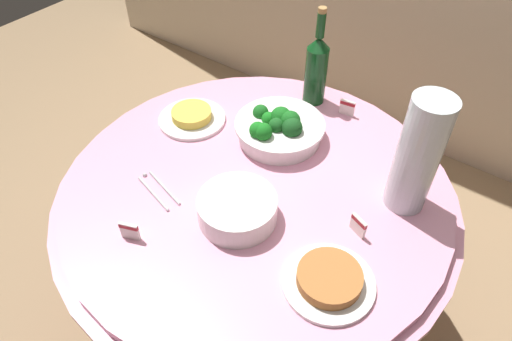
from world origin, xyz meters
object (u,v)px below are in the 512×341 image
Objects in this scene: food_plate_fried_egg at (192,117)px; label_placard_mid at (347,107)px; decorative_fruit_vase at (416,162)px; food_plate_peanuts at (329,280)px; plate_stack at (237,209)px; label_placard_rear at (129,230)px; broccoli_bowl at (279,128)px; wine_bottle at (316,68)px; serving_tongs at (157,189)px; label_placard_front at (358,225)px.

label_placard_mid is (0.39, 0.33, 0.02)m from food_plate_fried_egg.
food_plate_peanuts is (-0.03, -0.35, -0.13)m from decorative_fruit_vase.
label_placard_rear is (-0.18, -0.21, -0.00)m from plate_stack.
plate_stack is 0.30m from food_plate_peanuts.
broccoli_bowl is 0.82× the size of decorative_fruit_vase.
wine_bottle is at bearing 178.26° from label_placard_mid.
plate_stack is at bearing 12.74° from serving_tongs.
plate_stack is 0.45m from food_plate_fried_egg.
plate_stack is 0.57m from label_placard_mid.
decorative_fruit_vase is at bearing 43.76° from plate_stack.
decorative_fruit_vase reaches higher than label_placard_rear.
label_placard_front is at bearing -47.60° from wine_bottle.
label_placard_mid is (0.26, 0.62, 0.03)m from serving_tongs.
serving_tongs is 3.03× the size of label_placard_rear.
decorative_fruit_vase is (0.33, 0.32, 0.11)m from plate_stack.
label_placard_rear is at bearing -94.53° from wine_bottle.
decorative_fruit_vase reaches higher than label_placard_mid.
broccoli_bowl is 0.55m from label_placard_rear.
broccoli_bowl is at bearing 178.14° from decorative_fruit_vase.
plate_stack is at bearing -152.92° from label_placard_front.
label_placard_front and label_placard_mid have the same top height.
label_placard_rear is (-0.06, -0.79, -0.10)m from wine_bottle.
label_placard_front is at bearing -58.51° from label_placard_mid.
label_placard_front and label_placard_rear have the same top height.
wine_bottle is 0.59m from label_placard_front.
label_placard_rear is (-0.46, -0.36, 0.00)m from label_placard_front.
label_placard_mid is at bearing 114.83° from food_plate_peanuts.
label_placard_front reaches higher than food_plate_peanuts.
decorative_fruit_vase is at bearing 6.29° from food_plate_fried_egg.
label_placard_rear is at bearing -129.51° from plate_stack.
serving_tongs is at bearing -111.41° from broccoli_bowl.
food_plate_fried_egg is (-0.38, 0.24, -0.02)m from plate_stack.
label_placard_mid is (-0.31, 0.25, -0.12)m from decorative_fruit_vase.
label_placard_front reaches higher than food_plate_fried_egg.
food_plate_peanuts is 0.66m from label_placard_mid.
wine_bottle reaches higher than serving_tongs.
broccoli_bowl is 0.83× the size of wine_bottle.
plate_stack is at bearing 50.49° from label_placard_rear.
food_plate_fried_egg reaches higher than serving_tongs.
food_plate_fried_egg is at bearing 113.85° from label_placard_rear.
serving_tongs is (-0.13, -0.63, -0.12)m from wine_bottle.
plate_stack is 0.95× the size of food_plate_peanuts.
serving_tongs is (-0.57, -0.37, -0.14)m from decorative_fruit_vase.
decorative_fruit_vase is at bearing 73.48° from label_placard_front.
decorative_fruit_vase is at bearing -1.86° from broccoli_bowl.
plate_stack is at bearing -32.27° from food_plate_fried_egg.
label_placard_front is at bearing 20.71° from serving_tongs.
label_placard_rear is (-0.19, -0.78, 0.00)m from label_placard_mid.
label_placard_mid reaches higher than serving_tongs.
decorative_fruit_vase reaches higher than plate_stack.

